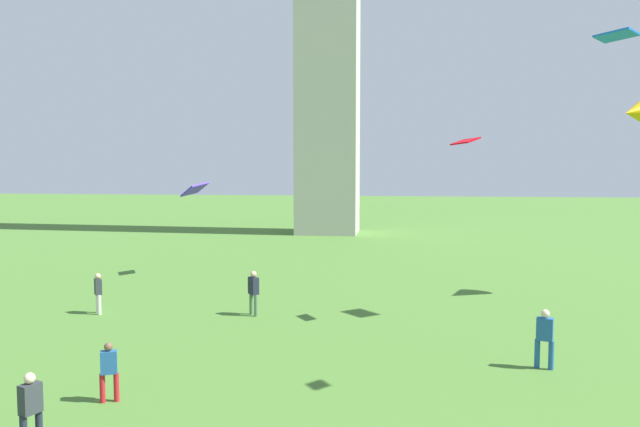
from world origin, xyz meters
TOP-DOWN VIEW (x-y plane):
  - person_0 at (-11.89, 20.00)m, footprint 0.46×0.50m
  - person_1 at (4.65, 15.12)m, footprint 0.53×0.41m
  - person_2 at (-7.42, 8.15)m, footprint 0.40×0.50m
  - person_3 at (-5.51, 20.54)m, footprint 0.52×0.53m
  - person_5 at (-7.03, 10.96)m, footprint 0.46×0.37m
  - kite_flying_0 at (-10.84, 29.23)m, footprint 1.77×1.86m
  - kite_flying_3 at (8.22, 20.89)m, footprint 1.63×1.62m
  - kite_flying_4 at (10.71, 25.50)m, footprint 2.37×2.28m
  - kite_flying_5 at (2.73, 20.07)m, footprint 1.11×1.19m

SIDE VIEW (x-z plane):
  - person_5 at x=-7.03m, z-range 0.10..1.66m
  - person_0 at x=-11.89m, z-range 0.11..1.78m
  - person_2 at x=-7.42m, z-range 0.11..1.81m
  - person_1 at x=4.65m, z-range 0.12..1.91m
  - person_3 at x=-5.51m, z-range 0.12..1.93m
  - kite_flying_0 at x=-10.84m, z-range 4.32..5.20m
  - kite_flying_5 at x=2.73m, z-range 6.82..7.12m
  - kite_flying_4 at x=10.71m, z-range 7.66..9.17m
  - kite_flying_3 at x=8.22m, z-range 10.72..11.01m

